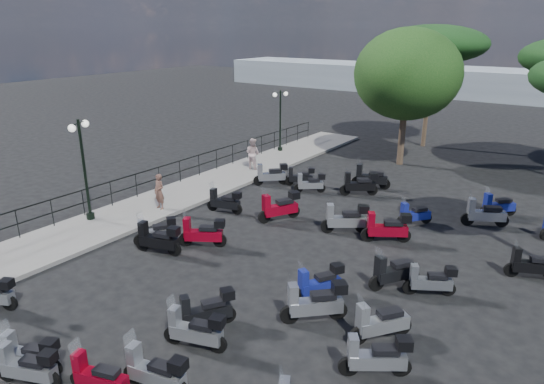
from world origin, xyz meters
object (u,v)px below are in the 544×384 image
Objects in this scene: scooter_3 at (225,202)px; scooter_23 at (497,206)px; scooter_2 at (156,232)px; scooter_14 at (319,283)px; woman at (159,192)px; lamp_post_1 at (84,164)px; scooter_1 at (158,239)px; scooter_5 at (271,175)px; scooter_19 at (315,303)px; scooter_10 at (310,183)px; scooter_11 at (360,184)px; scooter_26 at (380,323)px; broadleaf_tree at (407,74)px; scooter_30 at (28,367)px; scooter_15 at (387,228)px; scooter_18 at (156,372)px; scooter_7 at (206,311)px; scooter_4 at (300,177)px; scooter_9 at (280,207)px; scooter_25 at (376,357)px; scooter_28 at (484,214)px; scooter_21 at (394,272)px; scooter_6 at (30,355)px; scooter_16 at (346,219)px; scooter_8 at (203,233)px; lamp_post_2 at (280,117)px; scooter_20 at (431,281)px; scooter_22 at (414,215)px; scooter_17 at (370,178)px; scooter_12 at (98,377)px; pedestrian_far at (253,153)px; scooter_13 at (195,331)px; pine_2 at (433,44)px.

scooter_3 is 1.20× the size of scooter_23.
scooter_2 is 6.71m from scooter_14.
lamp_post_1 is at bearing -112.91° from woman.
scooter_1 reaches higher than scooter_3.
scooter_19 is (7.73, -8.96, 0.03)m from scooter_5.
scooter_10 is 2.30m from scooter_11.
scooter_2 is 1.01× the size of scooter_23.
scooter_1 is 1.18× the size of scooter_26.
scooter_30 is at bearing -90.04° from broadleaf_tree.
lamp_post_1 is 11.83m from scooter_15.
scooter_7 is at bearing 5.33° from scooter_18.
scooter_4 is 4.67m from scooter_9.
scooter_25 is (5.68, -11.11, -0.04)m from scooter_11.
scooter_1 is at bearing 108.54° from scooter_28.
scooter_21 is at bearing -30.72° from scooter_18.
scooter_6 is 1.03× the size of scooter_25.
scooter_11 reaches higher than scooter_4.
lamp_post_1 is at bearing 83.44° from scooter_16.
scooter_8 is 8.34m from scooter_25.
lamp_post_2 reaches higher than scooter_7.
broadleaf_tree reaches higher than scooter_8.
woman reaches higher than scooter_20.
scooter_7 is at bearing 143.06° from scooter_16.
woman is 0.94× the size of scooter_15.
scooter_21 is 0.93× the size of scooter_28.
scooter_8 is at bearing 94.01° from scooter_23.
scooter_26 is at bearing 141.44° from scooter_22.
scooter_6 reaches higher than scooter_4.
scooter_4 is (0.70, 8.79, -0.03)m from scooter_2.
scooter_19 is at bearing 179.44° from scooter_17.
scooter_26 is (4.17, 5.24, 0.06)m from scooter_12.
scooter_15 is (10.58, -8.65, -1.71)m from lamp_post_2.
pedestrian_far is at bearing -135.44° from broadleaf_tree.
scooter_28 is at bearing -34.22° from scooter_25.
scooter_13 is 1.11× the size of scooter_14.
pine_2 is (2.90, 16.69, 5.96)m from scooter_3.
scooter_26 is at bearing -172.42° from scooter_17.
scooter_1 is 1.16× the size of scooter_12.
scooter_10 is 12.32m from scooter_13.
scooter_11 is at bearing -117.39° from scooter_4.
scooter_9 is 1.34× the size of scooter_10.
scooter_28 is at bearing -109.05° from scooter_22.
scooter_22 is at bearing -122.16° from scooter_9.
scooter_1 is 1.18× the size of scooter_19.
scooter_7 is 5.79m from scooter_21.
broadleaf_tree reaches higher than scooter_5.
scooter_28 is at bearing -125.56° from scooter_17.
scooter_16 reaches higher than scooter_23.
scooter_26 reaches higher than scooter_18.
scooter_5 is at bearing -15.01° from scooter_8.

